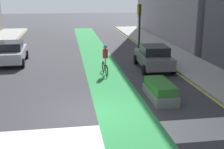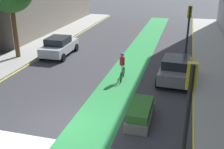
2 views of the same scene
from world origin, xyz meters
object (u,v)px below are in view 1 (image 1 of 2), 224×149
object	(u,v)px
car_grey_right_far	(154,57)
car_silver_left_far	(11,52)
median_planter	(160,91)
cyclist_in_lane	(105,59)
traffic_signal_far_right	(139,18)

from	to	relation	value
car_grey_right_far	car_silver_left_far	distance (m)	9.99
car_silver_left_far	median_planter	xyz separation A→B (m)	(8.22, -8.58, -0.40)
cyclist_in_lane	median_planter	size ratio (longest dim) A/B	0.73
median_planter	car_silver_left_far	bearing A→B (deg)	133.76
car_grey_right_far	cyclist_in_lane	bearing A→B (deg)	-166.53
traffic_signal_far_right	median_planter	world-z (taller)	traffic_signal_far_right
car_silver_left_far	median_planter	bearing A→B (deg)	-46.24
traffic_signal_far_right	median_planter	distance (m)	12.39
car_grey_right_far	cyclist_in_lane	size ratio (longest dim) A/B	2.31
traffic_signal_far_right	car_silver_left_far	size ratio (longest dim) A/B	0.92
cyclist_in_lane	median_planter	xyz separation A→B (m)	(2.01, -4.78, -0.57)
cyclist_in_lane	car_grey_right_far	bearing A→B (deg)	13.47
traffic_signal_far_right	car_grey_right_far	bearing A→B (deg)	-95.06
cyclist_in_lane	car_silver_left_far	bearing A→B (deg)	148.54
car_silver_left_far	cyclist_in_lane	bearing A→B (deg)	-31.46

